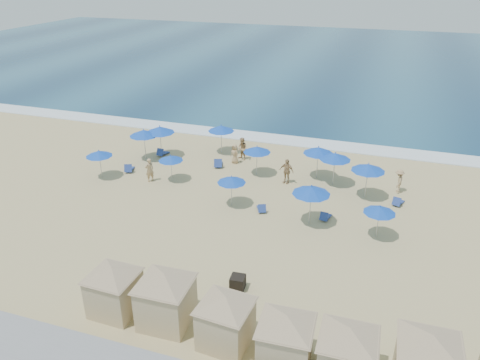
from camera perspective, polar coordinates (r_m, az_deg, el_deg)
name	(u,v)px	position (r m, az deg, el deg)	size (l,w,h in m)	color
ground	(239,225)	(29.12, -0.12, -5.50)	(160.00, 160.00, 0.00)	tan
ocean	(347,60)	(80.50, 12.86, 14.04)	(160.00, 80.00, 0.06)	navy
surf_line	(294,141)	(42.69, 6.55, 4.74)	(160.00, 2.50, 0.08)	white
trash_bin	(238,282)	(23.82, -0.28, -12.38)	(0.70, 0.70, 0.70)	black
cabana_0	(113,283)	(22.53, -15.19, -12.07)	(4.36, 4.36, 2.74)	#C8B389
cabana_1	(165,292)	(21.38, -9.11, -13.31)	(4.69, 4.69, 2.94)	#C8B389
cabana_2	(226,314)	(20.24, -1.78, -15.98)	(4.34, 4.34, 2.73)	#C8B389
cabana_3	(286,334)	(19.44, 5.63, -18.15)	(4.40, 4.40, 2.77)	#C8B389
cabana_4	(348,347)	(19.23, 13.03, -19.27)	(4.50, 4.50, 2.82)	#C8B389
cabana_5	(428,355)	(19.68, 21.99, -19.22)	(4.71, 4.71, 2.96)	#C8B389
umbrella_0	(144,133)	(38.56, -11.66, 5.65)	(2.32, 2.32, 2.64)	#A5A8AD
umbrella_1	(99,153)	(36.11, -16.82, 3.12)	(1.97, 1.97, 2.24)	#A5A8AD
umbrella_2	(160,130)	(38.82, -9.75, 6.08)	(2.40, 2.40, 2.73)	#A5A8AD
umbrella_3	(171,158)	(34.49, -8.44, 2.67)	(1.82, 1.82, 2.07)	#A5A8AD
umbrella_4	(221,128)	(39.19, -2.31, 6.33)	(2.21, 2.21, 2.52)	#A5A8AD
umbrella_5	(257,149)	(35.05, 2.09, 3.75)	(2.08, 2.08, 2.36)	#A5A8AD
umbrella_6	(232,180)	(30.54, -1.04, 0.04)	(1.91, 1.91, 2.17)	#A5A8AD
umbrella_7	(318,150)	(34.88, 9.54, 3.59)	(2.25, 2.25, 2.56)	#A5A8AD
umbrella_8	(311,190)	(28.52, 8.70, -1.23)	(2.35, 2.35, 2.67)	#A5A8AD
umbrella_9	(335,156)	(34.01, 11.54, 2.85)	(2.25, 2.25, 2.56)	#A5A8AD
umbrella_10	(368,167)	(32.57, 15.38, 1.49)	(2.29, 2.29, 2.61)	#A5A8AD
umbrella_11	(380,210)	(28.16, 16.67, -3.49)	(1.88, 1.88, 2.14)	#A5A8AD
beach_chair_0	(129,168)	(37.25, -13.37, 1.39)	(0.99, 1.42, 0.72)	navy
beach_chair_1	(162,152)	(39.81, -9.46, 3.33)	(0.65, 1.33, 0.71)	navy
beach_chair_2	(218,163)	(37.14, -2.67, 2.04)	(1.03, 1.52, 0.77)	navy
beach_chair_3	(262,208)	(30.59, 2.64, -3.44)	(0.90, 1.25, 0.63)	navy
beach_chair_4	(325,216)	(30.10, 10.35, -4.37)	(0.67, 1.21, 0.63)	navy
beach_chair_5	(398,202)	(33.06, 18.69, -2.51)	(0.86, 1.30, 0.66)	navy
beachgoer_0	(150,170)	(35.03, -10.97, 1.23)	(0.66, 0.43, 1.80)	tan
beachgoer_1	(242,149)	(38.15, 0.29, 3.81)	(0.91, 0.71, 1.87)	tan
beachgoer_2	(287,171)	(34.26, 5.69, 1.11)	(1.11, 0.46, 1.89)	tan
beachgoer_3	(399,181)	(34.67, 18.80, -0.09)	(1.08, 0.62, 1.68)	tan
beachgoer_4	(235,154)	(37.55, -0.64, 3.21)	(0.77, 0.50, 1.59)	tan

